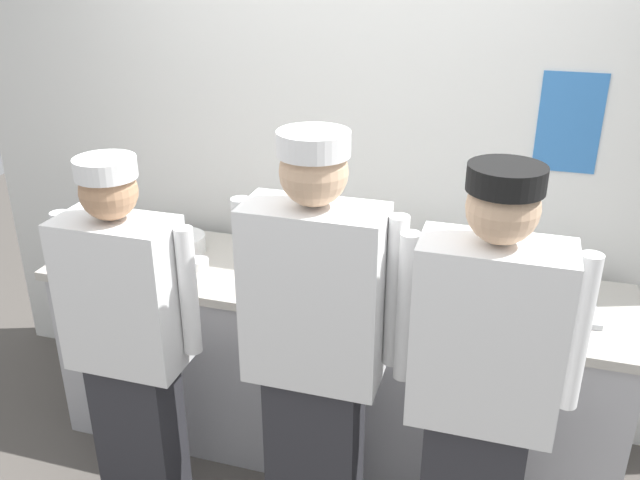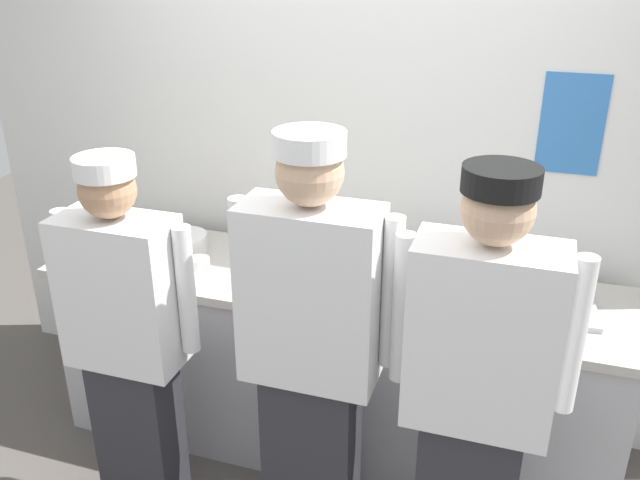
% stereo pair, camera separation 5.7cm
% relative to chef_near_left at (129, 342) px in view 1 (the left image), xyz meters
% --- Properties ---
extents(wall_back, '(4.10, 0.11, 2.88)m').
position_rel_chef_near_left_xyz_m(wall_back, '(0.64, 1.10, 0.59)').
color(wall_back, silver).
rests_on(wall_back, ground).
extents(prep_counter, '(2.61, 0.66, 0.91)m').
position_rel_chef_near_left_xyz_m(prep_counter, '(0.63, 0.64, -0.40)').
color(prep_counter, '#B2B2B7').
rests_on(prep_counter, ground).
extents(chef_near_left, '(0.59, 0.24, 1.61)m').
position_rel_chef_near_left_xyz_m(chef_near_left, '(0.00, 0.00, 0.00)').
color(chef_near_left, '#2D2D33').
rests_on(chef_near_left, ground).
extents(chef_center, '(0.63, 0.24, 1.75)m').
position_rel_chef_near_left_xyz_m(chef_center, '(0.75, 0.04, 0.08)').
color(chef_center, '#2D2D33').
rests_on(chef_center, ground).
extents(chef_far_right, '(0.61, 0.24, 1.70)m').
position_rel_chef_near_left_xyz_m(chef_far_right, '(1.35, -0.01, 0.06)').
color(chef_far_right, '#2D2D33').
rests_on(chef_far_right, ground).
extents(plate_stack_front, '(0.23, 0.23, 0.08)m').
position_rel_chef_near_left_xyz_m(plate_stack_front, '(-0.13, 0.71, 0.10)').
color(plate_stack_front, white).
rests_on(plate_stack_front, prep_counter).
extents(plate_stack_rear, '(0.23, 0.23, 0.07)m').
position_rel_chef_near_left_xyz_m(plate_stack_rear, '(0.32, 0.76, 0.09)').
color(plate_stack_rear, white).
rests_on(plate_stack_rear, prep_counter).
extents(mixing_bowl_steel, '(0.38, 0.38, 0.10)m').
position_rel_chef_near_left_xyz_m(mixing_bowl_steel, '(0.99, 0.65, 0.11)').
color(mixing_bowl_steel, '#B7BABF').
rests_on(mixing_bowl_steel, prep_counter).
extents(sheet_tray, '(0.54, 0.35, 0.02)m').
position_rel_chef_near_left_xyz_m(sheet_tray, '(1.50, 0.65, 0.07)').
color(sheet_tray, '#B7BABF').
rests_on(sheet_tray, prep_counter).
extents(squeeze_bottle_primary, '(0.05, 0.05, 0.18)m').
position_rel_chef_near_left_xyz_m(squeeze_bottle_primary, '(-0.15, 0.46, 0.14)').
color(squeeze_bottle_primary, red).
rests_on(squeeze_bottle_primary, prep_counter).
extents(ramekin_yellow_sauce, '(0.10, 0.10, 0.05)m').
position_rel_chef_near_left_xyz_m(ramekin_yellow_sauce, '(0.03, 0.57, 0.08)').
color(ramekin_yellow_sauce, white).
rests_on(ramekin_yellow_sauce, prep_counter).
extents(ramekin_red_sauce, '(0.09, 0.09, 0.05)m').
position_rel_chef_near_left_xyz_m(ramekin_red_sauce, '(-0.43, 0.82, 0.08)').
color(ramekin_red_sauce, white).
rests_on(ramekin_red_sauce, prep_counter).
extents(deli_cup, '(0.09, 0.09, 0.09)m').
position_rel_chef_near_left_xyz_m(deli_cup, '(-0.37, 0.54, 0.10)').
color(deli_cup, white).
rests_on(deli_cup, prep_counter).
extents(chefs_knife, '(0.28, 0.03, 0.02)m').
position_rel_chef_near_left_xyz_m(chefs_knife, '(0.54, 0.65, 0.06)').
color(chefs_knife, '#B7BABF').
rests_on(chefs_knife, prep_counter).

